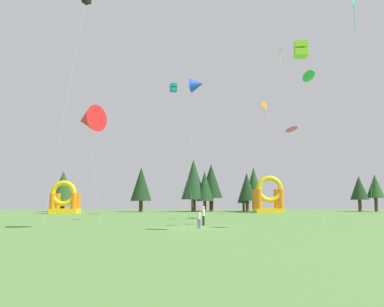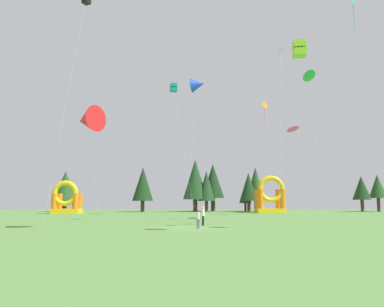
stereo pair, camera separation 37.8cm
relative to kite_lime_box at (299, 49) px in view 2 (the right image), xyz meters
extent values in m
plane|color=#5B8C42|center=(-7.30, 6.94, -13.23)|extent=(120.00, 120.00, 0.00)
cube|color=black|center=(-17.73, 9.06, 8.27)|extent=(0.89, 0.89, 0.52)
cylinder|color=silver|center=(-18.72, 7.23, -2.32)|extent=(2.00, 3.69, 21.81)
cube|color=#8CD826|center=(0.00, -0.01, -0.28)|extent=(1.03, 1.03, 0.50)
cube|color=#8CD826|center=(0.00, -0.01, 0.32)|extent=(1.03, 1.03, 0.50)
cylinder|color=silver|center=(0.45, 2.70, -6.61)|extent=(0.91, 5.42, 13.25)
pyramid|color=#19B7CC|center=(5.38, 2.42, 5.14)|extent=(0.79, 0.88, 0.85)
cylinder|color=#19B7CC|center=(5.34, 2.46, 3.89)|extent=(0.04, 0.04, 2.47)
cylinder|color=silver|center=(3.60, 2.24, -4.05)|extent=(3.49, 0.44, 18.36)
cone|color=red|center=(-16.37, 5.53, -4.19)|extent=(2.96, 3.01, 2.27)
cylinder|color=silver|center=(-15.86, 6.24, -8.71)|extent=(1.04, 1.45, 9.04)
cube|color=#0C7F7A|center=(-9.31, 15.77, 1.46)|extent=(0.85, 0.85, 0.40)
cube|color=#0C7F7A|center=(-9.31, 15.77, 1.94)|extent=(0.85, 0.85, 0.40)
cylinder|color=silver|center=(-8.06, 16.01, -5.76)|extent=(2.52, 0.49, 14.93)
cylinder|color=silver|center=(7.23, 3.03, -2.80)|extent=(3.37, 1.22, 20.85)
ellipsoid|color=#EA599E|center=(9.15, 32.14, 0.10)|extent=(2.21, 2.82, 1.33)
cylinder|color=silver|center=(9.94, 30.74, -6.56)|extent=(1.59, 2.82, 13.33)
pyramid|color=white|center=(4.25, 19.95, 7.82)|extent=(0.53, 0.93, 0.96)
cylinder|color=white|center=(4.19, 19.92, 6.79)|extent=(0.04, 0.04, 2.05)
cylinder|color=silver|center=(3.03, 16.86, -2.71)|extent=(2.33, 6.14, 21.05)
ellipsoid|color=green|center=(6.61, 16.87, 3.65)|extent=(1.63, 3.52, 1.17)
cylinder|color=silver|center=(6.44, 14.78, -4.79)|extent=(0.36, 4.19, 16.88)
pyramid|color=orange|center=(1.12, 16.62, -0.11)|extent=(0.83, 0.79, 0.86)
cylinder|color=orange|center=(1.17, 16.57, -1.10)|extent=(0.04, 0.04, 2.01)
cylinder|color=silver|center=(2.23, 16.52, -6.66)|extent=(2.13, 0.12, 13.14)
cone|color=blue|center=(-5.83, 30.51, 6.61)|extent=(2.71, 2.71, 2.40)
cylinder|color=silver|center=(-6.86, 26.78, -3.31)|extent=(2.08, 7.47, 19.84)
cylinder|color=#724C8C|center=(-7.01, 5.94, -12.85)|extent=(0.13, 0.13, 0.76)
cylinder|color=#724C8C|center=(-7.16, 5.91, -12.85)|extent=(0.13, 0.13, 0.76)
cylinder|color=silver|center=(-7.08, 5.93, -12.17)|extent=(0.33, 0.33, 0.60)
sphere|color=brown|center=(-7.08, 5.93, -11.76)|extent=(0.21, 0.21, 0.21)
cylinder|color=black|center=(-6.48, 9.47, -12.80)|extent=(0.17, 0.17, 0.86)
cylinder|color=black|center=(-6.39, 9.62, -12.80)|extent=(0.17, 0.17, 0.86)
cylinder|color=silver|center=(-6.44, 9.54, -12.02)|extent=(0.42, 0.42, 0.68)
sphere|color=beige|center=(-6.44, 9.54, -11.56)|extent=(0.23, 0.23, 0.23)
cube|color=yellow|center=(7.72, 42.61, -12.83)|extent=(4.97, 3.76, 0.80)
cylinder|color=orange|center=(5.77, 41.26, -10.72)|extent=(1.05, 1.05, 3.41)
cylinder|color=orange|center=(9.68, 41.26, -10.72)|extent=(1.05, 1.05, 3.41)
cylinder|color=orange|center=(5.77, 43.96, -10.72)|extent=(1.05, 1.05, 3.41)
cylinder|color=orange|center=(9.68, 43.96, -10.72)|extent=(1.05, 1.05, 3.41)
torus|color=yellow|center=(7.72, 41.26, -9.02)|extent=(4.76, 0.84, 4.76)
cube|color=yellow|center=(-27.73, 40.48, -12.81)|extent=(4.52, 3.65, 0.83)
cylinder|color=orange|center=(-29.48, 39.16, -11.10)|extent=(1.02, 1.02, 2.59)
cylinder|color=orange|center=(-25.99, 39.16, -11.10)|extent=(1.02, 1.02, 2.59)
cylinder|color=orange|center=(-29.48, 41.79, -11.10)|extent=(1.02, 1.02, 2.59)
cylinder|color=orange|center=(-25.99, 41.79, -11.10)|extent=(1.02, 1.02, 2.59)
torus|color=yellow|center=(-27.73, 39.16, -9.81)|extent=(4.31, 0.82, 4.31)
cylinder|color=#4C331E|center=(-31.44, 51.74, -12.42)|extent=(0.87, 0.87, 1.62)
cone|color=#234C1E|center=(-31.44, 51.74, -8.37)|extent=(4.82, 4.82, 6.49)
cylinder|color=#4C331E|center=(-15.64, 48.74, -12.17)|extent=(0.73, 0.73, 2.12)
cone|color=#193819|center=(-15.64, 48.74, -7.83)|extent=(4.06, 4.06, 6.56)
cylinder|color=#4C331E|center=(-5.40, 49.62, -12.03)|extent=(0.87, 0.87, 2.39)
cone|color=#1E4221|center=(-5.40, 49.62, -6.87)|extent=(4.85, 4.85, 7.94)
cylinder|color=#4C331E|center=(-3.23, 48.93, -12.18)|extent=(0.61, 0.61, 2.09)
cone|color=#1E4221|center=(-3.23, 48.93, -8.18)|extent=(3.37, 3.37, 5.91)
cylinder|color=#4C331E|center=(-1.69, 51.68, -11.89)|extent=(0.81, 0.81, 2.68)
cone|color=#193819|center=(-1.69, 51.68, -7.07)|extent=(4.53, 4.53, 6.95)
cylinder|color=#4C331E|center=(4.77, 47.26, -12.15)|extent=(0.62, 0.62, 2.16)
cone|color=#193819|center=(4.77, 47.26, -8.39)|extent=(3.43, 3.43, 5.35)
cylinder|color=#4C331E|center=(5.06, 52.71, -12.41)|extent=(0.45, 0.45, 1.63)
cone|color=#1E4221|center=(5.06, 52.71, -9.59)|extent=(2.52, 2.52, 4.01)
cylinder|color=#4C331E|center=(6.71, 50.03, -12.16)|extent=(0.71, 0.71, 2.14)
cone|color=#234C1E|center=(6.71, 50.03, -7.73)|extent=(3.93, 3.93, 6.72)
cylinder|color=#4C331E|center=(27.48, 48.56, -12.06)|extent=(0.64, 0.64, 2.33)
cone|color=#193819|center=(27.48, 48.56, -8.57)|extent=(3.55, 3.55, 4.67)
cylinder|color=#4C331E|center=(30.82, 48.68, -11.90)|extent=(0.63, 0.63, 2.67)
cone|color=#234C1E|center=(30.82, 48.68, -8.23)|extent=(3.49, 3.49, 4.66)
camera|label=1|loc=(-9.11, -26.46, -10.82)|focal=36.00mm
camera|label=2|loc=(-8.74, -26.47, -10.82)|focal=36.00mm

